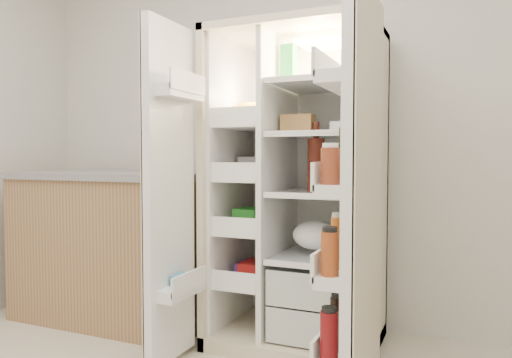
% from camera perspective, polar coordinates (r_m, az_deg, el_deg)
% --- Properties ---
extents(wall_back, '(4.00, 0.02, 2.70)m').
position_cam_1_polar(wall_back, '(3.21, 5.23, 7.44)').
color(wall_back, silver).
rests_on(wall_back, floor).
extents(refrigerator, '(0.93, 0.70, 1.80)m').
position_cam_1_polar(refrigerator, '(2.85, 5.52, -4.20)').
color(refrigerator, beige).
rests_on(refrigerator, floor).
extents(freezer_door, '(0.15, 0.40, 1.72)m').
position_cam_1_polar(freezer_door, '(2.51, -10.09, -1.72)').
color(freezer_door, white).
rests_on(freezer_door, floor).
extents(fridge_door, '(0.17, 0.58, 1.72)m').
position_cam_1_polar(fridge_door, '(2.05, 11.95, -3.45)').
color(fridge_door, white).
rests_on(fridge_door, floor).
extents(kitchen_counter, '(1.35, 0.72, 0.98)m').
position_cam_1_polar(kitchen_counter, '(3.39, -15.88, -7.47)').
color(kitchen_counter, '#A67953').
rests_on(kitchen_counter, floor).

